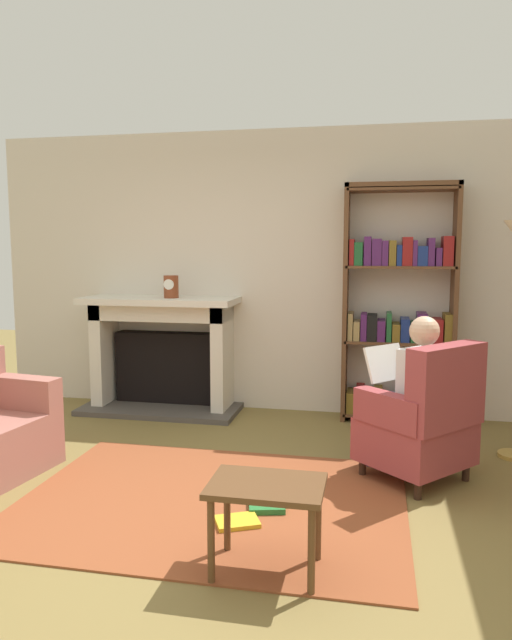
{
  "coord_description": "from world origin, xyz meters",
  "views": [
    {
      "loc": [
        0.98,
        -3.12,
        1.6
      ],
      "look_at": [
        0.1,
        1.2,
        1.05
      ],
      "focal_mm": 33.16,
      "sensor_mm": 36.0,
      "label": 1
    }
  ],
  "objects_px": {
    "mantel_clock": "(171,287)",
    "armchair_reading": "(423,421)",
    "fireplace": "(163,350)",
    "side_table": "(267,497)",
    "seated_reader": "(410,389)",
    "bookshelf": "(399,311)"
  },
  "relations": [
    {
      "from": "bookshelf",
      "to": "armchair_reading",
      "type": "distance_m",
      "value": 1.55
    },
    {
      "from": "fireplace",
      "to": "armchair_reading",
      "type": "distance_m",
      "value": 2.75
    },
    {
      "from": "mantel_clock",
      "to": "bookshelf",
      "type": "bearing_deg",
      "value": 3.67
    },
    {
      "from": "seated_reader",
      "to": "side_table",
      "type": "relative_size",
      "value": 2.04
    },
    {
      "from": "armchair_reading",
      "to": "seated_reader",
      "type": "xyz_separation_m",
      "value": [
        -0.09,
        0.08,
        0.2
      ]
    },
    {
      "from": "fireplace",
      "to": "side_table",
      "type": "height_order",
      "value": "fireplace"
    },
    {
      "from": "side_table",
      "to": "armchair_reading",
      "type": "bearing_deg",
      "value": 57.96
    },
    {
      "from": "bookshelf",
      "to": "armchair_reading",
      "type": "relative_size",
      "value": 2.22
    },
    {
      "from": "mantel_clock",
      "to": "armchair_reading",
      "type": "xyz_separation_m",
      "value": [
        2.24,
        -1.29,
        -0.8
      ]
    },
    {
      "from": "fireplace",
      "to": "mantel_clock",
      "type": "xyz_separation_m",
      "value": [
        0.13,
        -0.1,
        0.63
      ]
    },
    {
      "from": "fireplace",
      "to": "bookshelf",
      "type": "relative_size",
      "value": 0.71
    },
    {
      "from": "fireplace",
      "to": "seated_reader",
      "type": "xyz_separation_m",
      "value": [
        2.29,
        -1.31,
        0.03
      ]
    },
    {
      "from": "fireplace",
      "to": "armchair_reading",
      "type": "xyz_separation_m",
      "value": [
        2.37,
        -1.39,
        -0.16
      ]
    },
    {
      "from": "fireplace",
      "to": "seated_reader",
      "type": "height_order",
      "value": "seated_reader"
    },
    {
      "from": "fireplace",
      "to": "bookshelf",
      "type": "distance_m",
      "value": 2.28
    },
    {
      "from": "fireplace",
      "to": "mantel_clock",
      "type": "distance_m",
      "value": 0.65
    },
    {
      "from": "fireplace",
      "to": "bookshelf",
      "type": "height_order",
      "value": "bookshelf"
    },
    {
      "from": "bookshelf",
      "to": "armchair_reading",
      "type": "height_order",
      "value": "bookshelf"
    },
    {
      "from": "armchair_reading",
      "to": "side_table",
      "type": "xyz_separation_m",
      "value": [
        -0.84,
        -1.33,
        -0.04
      ]
    },
    {
      "from": "fireplace",
      "to": "mantel_clock",
      "type": "bearing_deg",
      "value": -38.24
    },
    {
      "from": "side_table",
      "to": "fireplace",
      "type": "bearing_deg",
      "value": 119.43
    },
    {
      "from": "fireplace",
      "to": "armchair_reading",
      "type": "relative_size",
      "value": 1.58
    }
  ]
}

